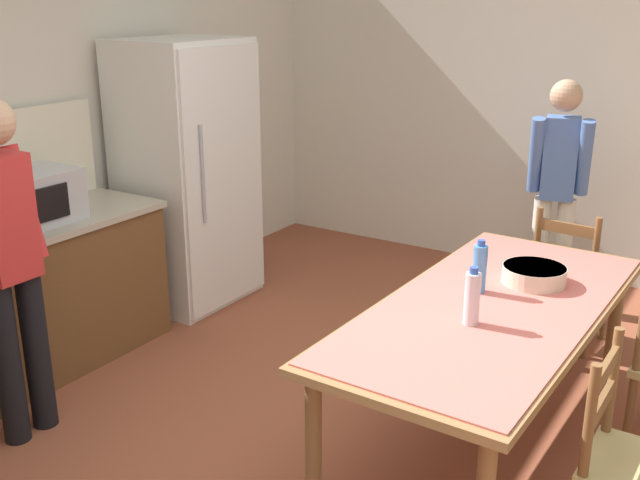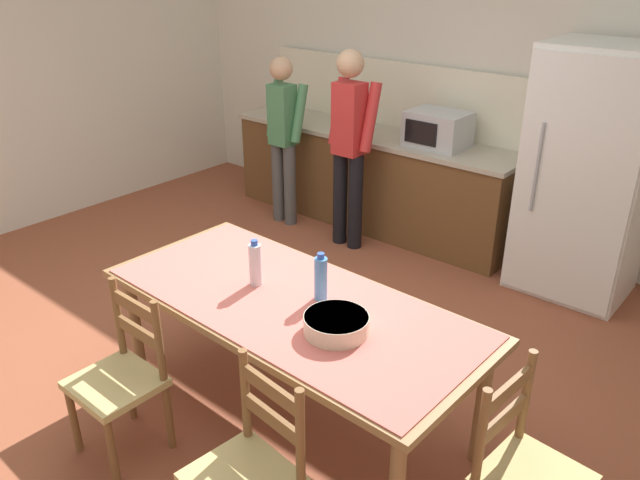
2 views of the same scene
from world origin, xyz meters
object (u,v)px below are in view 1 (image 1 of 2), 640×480
object	(u,v)px
refrigerator	(188,174)
dining_table	(492,318)
chair_side_near_left	(630,464)
microwave	(31,198)
serving_bowl	(534,274)
chair_head_end	(569,279)
bottle_off_centre	(480,268)
person_at_counter	(7,255)
person_by_table	(557,184)
bottle_near_centre	(472,298)

from	to	relation	value
refrigerator	dining_table	size ratio (longest dim) A/B	0.87
chair_side_near_left	dining_table	bearing A→B (deg)	57.06
microwave	serving_bowl	xyz separation A→B (m)	(0.99, -2.61, -0.25)
refrigerator	chair_head_end	world-z (taller)	refrigerator
microwave	bottle_off_centre	xyz separation A→B (m)	(0.73, -2.42, -0.17)
chair_side_near_left	person_at_counter	distance (m)	2.89
microwave	serving_bowl	bearing A→B (deg)	-69.23
refrigerator	chair_head_end	distance (m)	2.68
refrigerator	bottle_off_centre	xyz separation A→B (m)	(-0.56, -2.40, -0.06)
chair_side_near_left	person_at_counter	world-z (taller)	person_at_counter
dining_table	chair_side_near_left	distance (m)	0.94
refrigerator	person_by_table	bearing A→B (deg)	-61.32
bottle_near_centre	chair_head_end	size ratio (longest dim) A/B	0.30
bottle_near_centre	chair_side_near_left	world-z (taller)	bottle_near_centre
microwave	dining_table	world-z (taller)	microwave
chair_side_near_left	bottle_near_centre	bearing A→B (deg)	73.59
bottle_near_centre	chair_head_end	bearing A→B (deg)	-1.34
microwave	person_by_table	xyz separation A→B (m)	(2.53, -2.29, -0.14)
bottle_near_centre	chair_side_near_left	bearing A→B (deg)	-107.06
bottle_off_centre	person_by_table	distance (m)	1.81
microwave	person_at_counter	size ratio (longest dim) A/B	0.29
refrigerator	dining_table	xyz separation A→B (m)	(-0.67, -2.51, -0.25)
chair_head_end	person_by_table	world-z (taller)	person_by_table
dining_table	person_at_counter	bearing A→B (deg)	120.01
serving_bowl	person_at_counter	xyz separation A→B (m)	(-1.53, 2.09, 0.16)
chair_head_end	person_at_counter	world-z (taller)	person_at_counter
bottle_near_centre	bottle_off_centre	bearing A→B (deg)	16.13
bottle_off_centre	chair_side_near_left	xyz separation A→B (m)	(-0.61, -0.87, -0.44)
bottle_near_centre	person_by_table	size ratio (longest dim) A/B	0.17
refrigerator	microwave	world-z (taller)	refrigerator
person_at_counter	person_by_table	distance (m)	3.55
microwave	chair_side_near_left	xyz separation A→B (m)	(0.12, -3.29, -0.61)
bottle_off_centre	serving_bowl	world-z (taller)	bottle_off_centre
dining_table	person_at_counter	size ratio (longest dim) A/B	1.26
refrigerator	microwave	distance (m)	1.29
dining_table	bottle_off_centre	bearing A→B (deg)	46.50
chair_head_end	person_by_table	distance (m)	0.77
microwave	dining_table	distance (m)	2.63
chair_side_near_left	person_by_table	world-z (taller)	person_by_table
bottle_near_centre	bottle_off_centre	world-z (taller)	same
microwave	bottle_off_centre	world-z (taller)	microwave
chair_side_near_left	chair_head_end	size ratio (longest dim) A/B	1.00
microwave	bottle_near_centre	distance (m)	2.55
bottle_off_centre	serving_bowl	xyz separation A→B (m)	(0.26, -0.20, -0.07)
bottle_near_centre	bottle_off_centre	size ratio (longest dim) A/B	1.00
dining_table	chair_side_near_left	bearing A→B (deg)	-123.60
chair_side_near_left	person_at_counter	bearing A→B (deg)	104.11
bottle_off_centre	serving_bowl	distance (m)	0.34
bottle_near_centre	bottle_off_centre	xyz separation A→B (m)	(0.38, 0.11, 0.00)
refrigerator	chair_head_end	xyz separation A→B (m)	(0.69, -2.54, -0.50)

